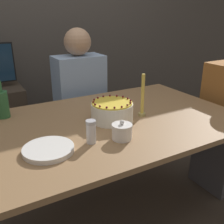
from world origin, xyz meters
TOP-DOWN VIEW (x-y plane):
  - ground_plane at (0.00, 0.00)m, footprint 12.00×12.00m
  - wall_behind at (0.00, 1.40)m, footprint 8.00×0.05m
  - dining_table at (0.00, 0.00)m, footprint 1.67×1.01m
  - cake at (0.05, -0.02)m, footprint 0.25×0.25m
  - sugar_bowl at (-0.02, -0.25)m, footprint 0.11×0.11m
  - sugar_shaker at (-0.18, -0.21)m, footprint 0.05×0.05m
  - plate_stack at (-0.39, -0.19)m, footprint 0.24×0.24m
  - candle at (0.25, -0.04)m, footprint 0.05×0.05m
  - bottle at (-0.50, 0.36)m, footprint 0.08×0.08m
  - person_man_blue_shirt at (0.15, 0.71)m, footprint 0.40×0.34m

SIDE VIEW (x-z plane):
  - ground_plane at x=0.00m, z-range 0.00..0.00m
  - person_man_blue_shirt at x=0.15m, z-range -0.08..1.16m
  - dining_table at x=0.00m, z-range 0.28..1.02m
  - plate_stack at x=-0.39m, z-range 0.74..0.77m
  - sugar_bowl at x=-0.02m, z-range 0.73..0.84m
  - cake at x=0.05m, z-range 0.74..0.86m
  - sugar_shaker at x=-0.18m, z-range 0.74..0.86m
  - bottle at x=-0.50m, z-range 0.72..0.94m
  - candle at x=0.25m, z-range 0.72..0.98m
  - wall_behind at x=0.00m, z-range 0.00..2.60m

